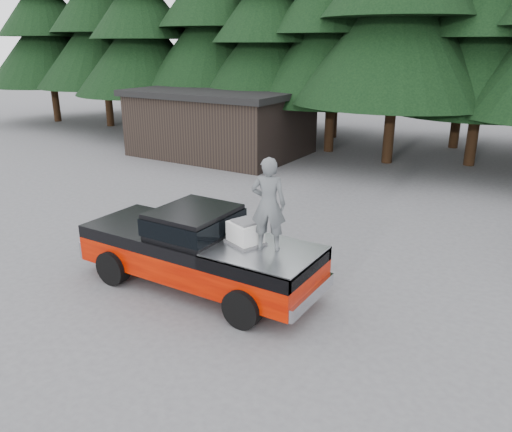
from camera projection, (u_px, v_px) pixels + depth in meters
The scene contains 6 objects.
ground at pixel (240, 283), 12.06m from camera, with size 120.00×120.00×0.00m, color #515154.
pickup_truck at pixel (199, 261), 11.70m from camera, with size 6.00×2.04×1.33m, color #C01D00, non-canonical shape.
truck_cab at pixel (194, 221), 11.44m from camera, with size 1.66×1.90×0.59m, color black.
air_compressor at pixel (245, 234), 10.87m from camera, with size 0.69×0.57×0.47m, color silver.
man_on_bed at pixel (268, 204), 10.34m from camera, with size 0.73×0.48×2.00m, color #505557.
utility_building at pixel (221, 122), 25.62m from camera, with size 8.40×6.40×3.30m.
Camera 1 is at (6.02, -9.05, 5.50)m, focal length 35.00 mm.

